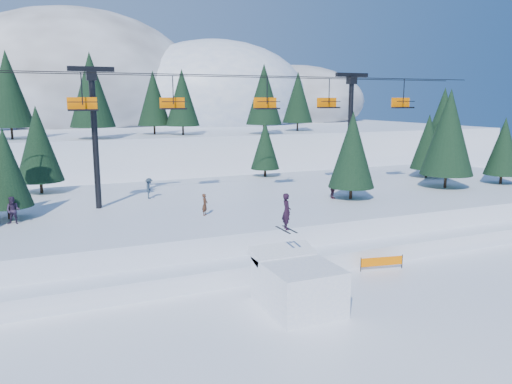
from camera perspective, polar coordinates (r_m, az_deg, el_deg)
name	(u,v)px	position (r m, az deg, el deg)	size (l,w,h in m)	color
ground	(330,312)	(25.91, 8.44, -13.42)	(160.00, 160.00, 0.00)	white
mid_shelf	(214,214)	(41.12, -4.84, -2.47)	(70.00, 22.00, 2.50)	white
berm	(264,256)	(32.31, 0.92, -7.35)	(70.00, 6.00, 1.10)	white
mountain_ridge	(84,104)	(93.66, -19.04, 9.46)	(119.00, 60.33, 26.46)	white
jump_kicker	(297,283)	(25.83, 4.72, -10.30)	(3.44, 4.68, 5.67)	white
chairlift	(231,114)	(40.67, -2.85, 8.90)	(46.00, 3.21, 10.28)	black
conifer_stand	(210,143)	(40.37, -5.32, 5.61)	(61.52, 17.14, 9.24)	black
distant_skiers	(180,192)	(39.43, -8.65, 0.01)	(31.06, 9.86, 1.81)	#292541
banner_near	(382,262)	(32.28, 14.18, -7.71)	(2.81, 0.57, 0.90)	black
banner_far	(420,241)	(37.43, 18.20, -5.39)	(2.85, 0.29, 0.90)	black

